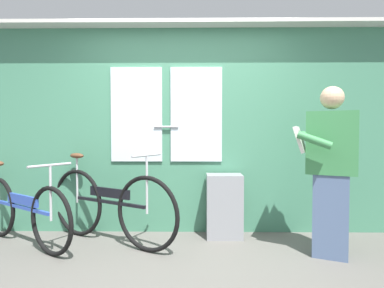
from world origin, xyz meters
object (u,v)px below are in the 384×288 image
Objects in this scene: bicycle_near_door at (22,211)px; trash_bin_by_wall at (224,206)px; bicycle_leaning_behind at (109,206)px; passenger_reading_newspaper at (330,168)px.

trash_bin_by_wall is (2.14, 0.27, -0.01)m from bicycle_near_door.
bicycle_leaning_behind is (0.90, 0.07, 0.04)m from bicycle_near_door.
bicycle_near_door is at bearing -146.18° from bicycle_leaning_behind.
bicycle_near_door is 2.03× the size of trash_bin_by_wall.
bicycle_leaning_behind is at bearing 37.81° from bicycle_near_door.
bicycle_leaning_behind reaches higher than trash_bin_by_wall.
bicycle_leaning_behind is at bearing -170.87° from trash_bin_by_wall.
passenger_reading_newspaper is at bearing 20.09° from bicycle_leaning_behind.
bicycle_near_door is 0.90m from bicycle_leaning_behind.
passenger_reading_newspaper is 1.20m from trash_bin_by_wall.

